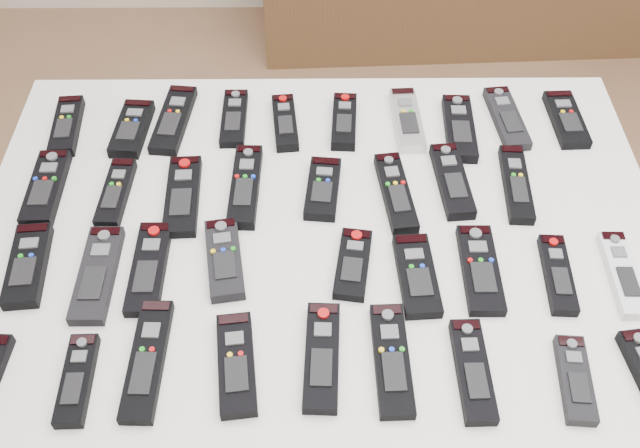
{
  "coord_description": "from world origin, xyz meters",
  "views": [
    {
      "loc": [
        -0.15,
        -0.78,
        1.76
      ],
      "look_at": [
        -0.14,
        0.05,
        0.8
      ],
      "focal_mm": 40.0,
      "sensor_mm": 36.0,
      "label": 1
    }
  ],
  "objects_px": {
    "remote_5": "(344,121)",
    "remote_6": "(407,120)",
    "remote_24": "(480,269)",
    "remote_30": "(236,364)",
    "table": "(320,251)",
    "remote_14": "(323,189)",
    "remote_10": "(46,188)",
    "remote_2": "(174,120)",
    "remote_29": "(147,360)",
    "remote_4": "(285,123)",
    "remote_7": "(459,128)",
    "remote_32": "(392,359)",
    "remote_13": "(245,186)",
    "remote_21": "(224,259)",
    "remote_11": "(116,193)",
    "remote_12": "(183,196)",
    "remote_3": "(234,118)",
    "remote_22": "(353,264)",
    "remote_25": "(558,274)",
    "remote_16": "(452,181)",
    "remote_28": "(77,380)",
    "remote_15": "(396,193)",
    "remote_17": "(516,184)",
    "remote_33": "(473,371)",
    "remote_34": "(575,379)",
    "remote_1": "(132,129)",
    "remote_9": "(566,119)",
    "remote_20": "(149,268)",
    "remote_0": "(67,126)",
    "remote_8": "(507,118)",
    "remote_23": "(417,275)",
    "remote_19": "(97,274)",
    "remote_18": "(28,265)"
  },
  "relations": [
    {
      "from": "remote_5",
      "to": "remote_6",
      "type": "height_order",
      "value": "same"
    },
    {
      "from": "remote_24",
      "to": "remote_30",
      "type": "relative_size",
      "value": 1.05
    },
    {
      "from": "table",
      "to": "remote_14",
      "type": "bearing_deg",
      "value": 86.38
    },
    {
      "from": "remote_6",
      "to": "remote_10",
      "type": "distance_m",
      "value": 0.72
    },
    {
      "from": "remote_2",
      "to": "remote_29",
      "type": "bearing_deg",
      "value": -80.66
    },
    {
      "from": "remote_4",
      "to": "remote_7",
      "type": "height_order",
      "value": "remote_7"
    },
    {
      "from": "remote_14",
      "to": "remote_32",
      "type": "xyz_separation_m",
      "value": [
        0.1,
        -0.37,
        -0.0
      ]
    },
    {
      "from": "remote_13",
      "to": "remote_21",
      "type": "bearing_deg",
      "value": -96.65
    },
    {
      "from": "remote_24",
      "to": "table",
      "type": "bearing_deg",
      "value": 161.15
    },
    {
      "from": "remote_6",
      "to": "remote_29",
      "type": "height_order",
      "value": "remote_6"
    },
    {
      "from": "remote_11",
      "to": "remote_12",
      "type": "bearing_deg",
      "value": -1.16
    },
    {
      "from": "remote_3",
      "to": "remote_32",
      "type": "xyz_separation_m",
      "value": [
        0.28,
        -0.57,
        0.0
      ]
    },
    {
      "from": "remote_4",
      "to": "remote_10",
      "type": "xyz_separation_m",
      "value": [
        -0.45,
        -0.18,
        0.0
      ]
    },
    {
      "from": "remote_7",
      "to": "remote_22",
      "type": "height_order",
      "value": "remote_7"
    },
    {
      "from": "remote_25",
      "to": "remote_16",
      "type": "bearing_deg",
      "value": 127.62
    },
    {
      "from": "remote_6",
      "to": "remote_28",
      "type": "height_order",
      "value": "remote_6"
    },
    {
      "from": "remote_15",
      "to": "remote_17",
      "type": "bearing_deg",
      "value": -1.4
    },
    {
      "from": "remote_28",
      "to": "remote_33",
      "type": "relative_size",
      "value": 0.87
    },
    {
      "from": "remote_24",
      "to": "remote_34",
      "type": "relative_size",
      "value": 1.27
    },
    {
      "from": "remote_11",
      "to": "remote_15",
      "type": "distance_m",
      "value": 0.52
    },
    {
      "from": "remote_22",
      "to": "remote_29",
      "type": "xyz_separation_m",
      "value": [
        -0.33,
        -0.18,
        0.0
      ]
    },
    {
      "from": "remote_1",
      "to": "remote_9",
      "type": "distance_m",
      "value": 0.89
    },
    {
      "from": "remote_1",
      "to": "remote_20",
      "type": "relative_size",
      "value": 0.81
    },
    {
      "from": "remote_15",
      "to": "remote_22",
      "type": "bearing_deg",
      "value": -124.6
    },
    {
      "from": "remote_0",
      "to": "remote_4",
      "type": "bearing_deg",
      "value": -3.53
    },
    {
      "from": "remote_8",
      "to": "remote_23",
      "type": "xyz_separation_m",
      "value": [
        -0.22,
        -0.4,
        0.0
      ]
    },
    {
      "from": "remote_16",
      "to": "remote_8",
      "type": "bearing_deg",
      "value": 48.47
    },
    {
      "from": "remote_10",
      "to": "remote_24",
      "type": "xyz_separation_m",
      "value": [
        0.79,
        -0.2,
        -0.0
      ]
    },
    {
      "from": "remote_7",
      "to": "remote_10",
      "type": "bearing_deg",
      "value": -166.29
    },
    {
      "from": "table",
      "to": "remote_13",
      "type": "xyz_separation_m",
      "value": [
        -0.14,
        0.1,
        0.07
      ]
    },
    {
      "from": "remote_5",
      "to": "remote_19",
      "type": "relative_size",
      "value": 0.79
    },
    {
      "from": "remote_10",
      "to": "remote_14",
      "type": "bearing_deg",
      "value": -1.65
    },
    {
      "from": "remote_8",
      "to": "remote_14",
      "type": "xyz_separation_m",
      "value": [
        -0.38,
        -0.2,
        0.0
      ]
    },
    {
      "from": "remote_34",
      "to": "remote_25",
      "type": "bearing_deg",
      "value": 89.4
    },
    {
      "from": "remote_7",
      "to": "remote_19",
      "type": "relative_size",
      "value": 0.94
    },
    {
      "from": "remote_33",
      "to": "remote_0",
      "type": "bearing_deg",
      "value": 141.86
    },
    {
      "from": "remote_10",
      "to": "remote_22",
      "type": "relative_size",
      "value": 1.26
    },
    {
      "from": "remote_16",
      "to": "remote_33",
      "type": "height_order",
      "value": "same"
    },
    {
      "from": "remote_11",
      "to": "remote_28",
      "type": "height_order",
      "value": "same"
    },
    {
      "from": "remote_21",
      "to": "remote_14",
      "type": "bearing_deg",
      "value": 35.34
    },
    {
      "from": "remote_2",
      "to": "remote_25",
      "type": "relative_size",
      "value": 1.23
    },
    {
      "from": "remote_30",
      "to": "remote_11",
      "type": "bearing_deg",
      "value": 117.88
    },
    {
      "from": "remote_0",
      "to": "remote_6",
      "type": "relative_size",
      "value": 0.92
    },
    {
      "from": "remote_33",
      "to": "remote_16",
      "type": "bearing_deg",
      "value": 86.14
    },
    {
      "from": "remote_1",
      "to": "remote_16",
      "type": "distance_m",
      "value": 0.65
    },
    {
      "from": "remote_2",
      "to": "remote_28",
      "type": "height_order",
      "value": "remote_28"
    },
    {
      "from": "remote_1",
      "to": "remote_18",
      "type": "distance_m",
      "value": 0.37
    },
    {
      "from": "remote_5",
      "to": "remote_14",
      "type": "height_order",
      "value": "remote_5"
    },
    {
      "from": "remote_30",
      "to": "remote_34",
      "type": "bearing_deg",
      "value": -9.98
    },
    {
      "from": "remote_11",
      "to": "remote_32",
      "type": "bearing_deg",
      "value": -33.46
    }
  ]
}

